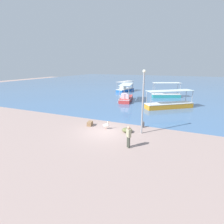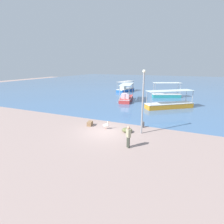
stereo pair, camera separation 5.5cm
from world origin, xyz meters
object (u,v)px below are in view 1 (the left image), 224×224
Objects in this scene: fishing_boat_center at (125,89)px; lamp_post at (143,99)px; cargo_crate at (90,124)px; pelican at (106,125)px; fishing_boat_outer at (166,95)px; fisherman_standing at (129,136)px; fishing_boat_near_right at (126,98)px; mooring_bollard at (143,124)px; net_pile at (127,130)px; fishing_boat_far_left at (169,104)px.

lamp_post is at bearing -67.55° from fishing_boat_center.
pelican is at bearing -6.29° from cargo_crate.
fisherman_standing is (-0.07, -22.95, 0.38)m from fishing_boat_outer.
fishing_boat_center is at bearing 109.64° from fisherman_standing.
lamp_post is (6.00, -13.32, 2.56)m from fishing_boat_near_right.
fishing_boat_outer is 22.95m from fisherman_standing.
pelican is 3.66m from mooring_bollard.
fishing_boat_outer reaches higher than net_pile.
fishing_boat_near_right is at bearing 92.78° from cargo_crate.
fishing_boat_outer is 1.03× the size of fishing_boat_center.
net_pile is (2.13, -0.01, -0.17)m from pelican.
net_pile is at bearing -3.14° from cargo_crate.
fisherman_standing is at bearing -42.38° from pelican.
fisherman_standing is at bearing -70.36° from fishing_boat_center.
fishing_boat_far_left reaches higher than pelican.
fishing_boat_outer is at bearing 90.41° from lamp_post.
pelican is at bearing 179.75° from net_pile.
net_pile is at bearing -70.86° from fishing_boat_near_right.
fishing_boat_center is 0.95× the size of lamp_post.
fisherman_standing is (3.20, -2.92, 0.53)m from pelican.
fishing_boat_far_left is 7.63m from fishing_boat_near_right.
cargo_crate is (-1.93, 0.21, -0.16)m from pelican.
lamp_post is 3.34× the size of fisherman_standing.
fishing_boat_center is 24.93m from pelican.
fishing_boat_far_left is 11.55m from net_pile.
net_pile is 4.07m from cargo_crate.
fishing_boat_center is at bearing 100.69° from cargo_crate.
pelican is 1.24× the size of mooring_bollard.
net_pile is at bearing 110.15° from fisherman_standing.
fishing_boat_center is 8.32× the size of mooring_bollard.
cargo_crate is (0.65, -13.36, -0.40)m from fishing_boat_near_right.
fisherman_standing is at bearing -70.68° from fishing_boat_near_right.
fishing_boat_near_right is (3.86, -10.52, 0.06)m from fishing_boat_center.
fishing_boat_far_left reaches higher than mooring_bollard.
lamp_post is 6.11m from cargo_crate.
fisherman_standing is (9.64, -27.00, 0.35)m from fishing_boat_center.
fishing_boat_far_left is 10.18× the size of mooring_bollard.
fishing_boat_outer is 0.98× the size of lamp_post.
fisherman_standing is at bearing -31.38° from cargo_crate.
fishing_boat_near_right is at bearing 109.14° from net_pile.
fishing_boat_center is 24.25m from mooring_bollard.
fishing_boat_outer is at bearing 80.73° from pelican.
lamp_post is at bearing -96.61° from fishing_boat_far_left.
fishing_boat_center reaches higher than mooring_bollard.
fishing_boat_near_right reaches higher than cargo_crate.
pelican reaches higher than mooring_bollard.
lamp_post is at bearing 4.10° from pelican.
fishing_boat_near_right is 3.42× the size of fisherman_standing.
fishing_boat_center is 7.72× the size of cargo_crate.
fishing_boat_outer is at bearing 86.74° from net_pile.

